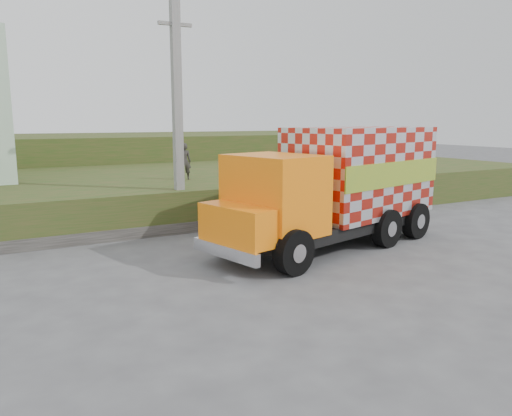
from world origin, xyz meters
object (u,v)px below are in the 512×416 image
pedestrian (184,161)px  utility_pole (178,117)px  cow (262,235)px  cargo_truck (338,185)px

pedestrian → utility_pole: bearing=86.7°
cow → pedestrian: 7.15m
cargo_truck → pedestrian: 7.67m
utility_pole → cargo_truck: utility_pole is taller
cargo_truck → utility_pole: bearing=116.0°
utility_pole → pedestrian: utility_pole is taller
cargo_truck → pedestrian: size_ratio=5.74×
cow → pedestrian: pedestrian is taller
cow → cargo_truck: bearing=2.6°
cargo_truck → pedestrian: cargo_truck is taller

